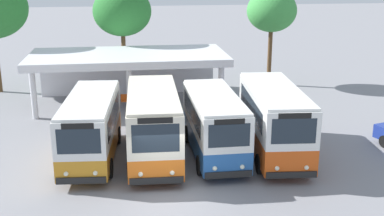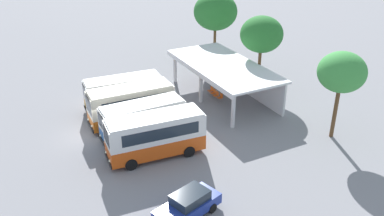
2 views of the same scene
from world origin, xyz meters
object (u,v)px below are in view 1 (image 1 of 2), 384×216
object	(u,v)px
waiting_chair_end_by_column	(115,100)
waiting_chair_middle_seat	(134,99)
city_bus_middle_cream	(214,123)
waiting_chair_second_from_end	(124,100)
waiting_chair_fourth_seat	(143,99)
city_bus_nearest_orange	(91,126)
city_bus_second_in_row	(153,123)
city_bus_fourth_amber	(274,118)

from	to	relation	value
waiting_chair_end_by_column	waiting_chair_middle_seat	xyz separation A→B (m)	(1.24, -0.09, 0.00)
city_bus_middle_cream	waiting_chair_second_from_end	xyz separation A→B (m)	(-4.28, 9.01, -1.19)
waiting_chair_fourth_seat	city_bus_middle_cream	bearing A→B (deg)	-71.48
waiting_chair_second_from_end	waiting_chair_fourth_seat	bearing A→B (deg)	2.42
city_bus_nearest_orange	city_bus_second_in_row	xyz separation A→B (m)	(2.91, -0.32, 0.12)
waiting_chair_second_from_end	city_bus_second_in_row	bearing A→B (deg)	-81.35
city_bus_fourth_amber	waiting_chair_middle_seat	world-z (taller)	city_bus_fourth_amber
city_bus_second_in_row	waiting_chair_fourth_seat	bearing A→B (deg)	90.78
city_bus_nearest_orange	waiting_chair_end_by_column	distance (m)	8.83
city_bus_nearest_orange	city_bus_middle_cream	size ratio (longest dim) A/B	1.05
city_bus_fourth_amber	city_bus_middle_cream	bearing A→B (deg)	177.10
city_bus_middle_cream	waiting_chair_middle_seat	size ratio (longest dim) A/B	7.93
city_bus_nearest_orange	waiting_chair_second_from_end	world-z (taller)	city_bus_nearest_orange
city_bus_middle_cream	waiting_chair_fourth_seat	bearing A→B (deg)	108.52
waiting_chair_end_by_column	waiting_chair_second_from_end	distance (m)	0.62
city_bus_fourth_amber	waiting_chair_middle_seat	bearing A→B (deg)	125.74
city_bus_nearest_orange	city_bus_fourth_amber	world-z (taller)	city_bus_fourth_amber
city_bus_second_in_row	city_bus_fourth_amber	size ratio (longest dim) A/B	0.99
city_bus_fourth_amber	waiting_chair_fourth_seat	xyz separation A→B (m)	(-5.95, 9.21, -1.33)
city_bus_nearest_orange	waiting_chair_second_from_end	xyz separation A→B (m)	(1.55, 8.64, -1.20)
city_bus_middle_cream	waiting_chair_middle_seat	world-z (taller)	city_bus_middle_cream
city_bus_second_in_row	waiting_chair_second_from_end	world-z (taller)	city_bus_second_in_row
waiting_chair_middle_seat	waiting_chair_fourth_seat	bearing A→B (deg)	7.77
city_bus_nearest_orange	waiting_chair_middle_seat	size ratio (longest dim) A/B	8.33
waiting_chair_second_from_end	waiting_chair_middle_seat	distance (m)	0.62
city_bus_nearest_orange	city_bus_fourth_amber	distance (m)	8.76
city_bus_middle_cream	city_bus_fourth_amber	xyz separation A→B (m)	(2.91, -0.15, 0.13)
city_bus_second_in_row	city_bus_fourth_amber	bearing A→B (deg)	-1.98
city_bus_nearest_orange	waiting_chair_fourth_seat	bearing A→B (deg)	72.19
city_bus_second_in_row	city_bus_middle_cream	bearing A→B (deg)	-1.07
city_bus_nearest_orange	city_bus_second_in_row	size ratio (longest dim) A/B	0.98
city_bus_fourth_amber	waiting_chair_fourth_seat	size ratio (longest dim) A/B	8.66
waiting_chair_second_from_end	waiting_chair_middle_seat	size ratio (longest dim) A/B	1.00
city_bus_second_in_row	waiting_chair_second_from_end	bearing A→B (deg)	98.65
city_bus_nearest_orange	waiting_chair_end_by_column	world-z (taller)	city_bus_nearest_orange
city_bus_second_in_row	waiting_chair_end_by_column	xyz separation A→B (m)	(-1.98, 9.02, -1.32)
waiting_chair_middle_seat	city_bus_second_in_row	bearing A→B (deg)	-85.24
city_bus_nearest_orange	waiting_chair_second_from_end	size ratio (longest dim) A/B	8.33
city_bus_nearest_orange	city_bus_fourth_amber	bearing A→B (deg)	-3.40
city_bus_nearest_orange	city_bus_second_in_row	bearing A→B (deg)	-6.20
city_bus_second_in_row	waiting_chair_end_by_column	bearing A→B (deg)	102.41
waiting_chair_second_from_end	city_bus_middle_cream	bearing A→B (deg)	-64.61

